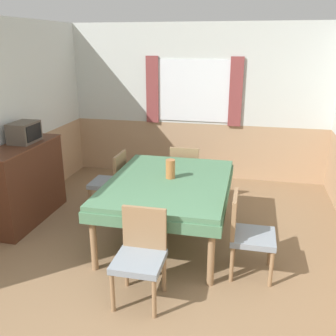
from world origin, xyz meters
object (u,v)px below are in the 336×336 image
dining_table (169,188)px  chair_head_near (141,253)px  chair_right_near (247,232)px  chair_head_window (186,171)px  chair_left_far (112,180)px  vase (170,169)px  sideboard (25,183)px  tv (24,132)px

dining_table → chair_head_near: 1.18m
chair_right_near → chair_head_window: size_ratio=1.00×
chair_left_far → vase: bearing=-116.9°
chair_left_far → sideboard: (-1.03, -0.49, 0.06)m
dining_table → chair_left_far: bearing=149.3°
sideboard → vase: size_ratio=5.81×
chair_head_near → chair_right_near: 1.12m
chair_head_window → sideboard: (-1.96, -1.11, 0.06)m
chair_left_far → tv: tv is taller
chair_left_far → vase: vase is taller
dining_table → sideboard: size_ratio=1.42×
chair_left_far → chair_head_near: (0.94, -1.72, 0.00)m
sideboard → tv: 0.66m
tv → vase: bearing=-3.9°
vase → tv: bearing=176.1°
dining_table → chair_left_far: (-0.94, 0.55, -0.18)m
chair_left_far → chair_head_near: 1.96m
tv → chair_left_far: bearing=18.3°
tv → chair_head_window: bearing=25.8°
tv → sideboard: bearing=-85.0°
chair_head_near → chair_head_window: bearing=-90.0°
chair_head_window → tv: (-1.97, -0.95, 0.70)m
tv → vase: (1.98, -0.13, -0.31)m
chair_head_near → chair_head_window: (-0.00, 2.33, 0.00)m
chair_left_far → tv: 1.30m
dining_table → vase: bearing=86.0°
dining_table → chair_head_window: (0.00, 1.17, -0.18)m
chair_head_near → vase: vase is taller
chair_head_window → vase: size_ratio=3.79×
chair_left_far → vase: 1.13m
chair_left_far → chair_head_window: (0.94, 0.61, 0.00)m
tv → vase: tv is taller
chair_right_near → sideboard: (-2.90, 0.61, 0.06)m
sideboard → vase: bearing=0.5°
chair_right_near → sideboard: size_ratio=0.65×
chair_head_near → chair_left_far: bearing=-61.5°
sideboard → chair_right_near: bearing=-12.0°
dining_table → chair_head_near: chair_head_near is taller
chair_right_near → vase: vase is taller
chair_head_window → sideboard: size_ratio=0.65×
chair_head_window → vase: bearing=-89.7°
chair_right_near → vase: size_ratio=3.79×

